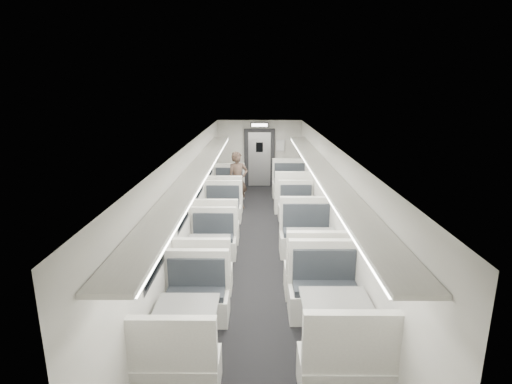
{
  "coord_description": "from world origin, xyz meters",
  "views": [
    {
      "loc": [
        -0.04,
        -8.34,
        3.54
      ],
      "look_at": [
        -0.1,
        1.03,
        1.07
      ],
      "focal_mm": 28.0,
      "sensor_mm": 36.0,
      "label": 1
    }
  ],
  "objects_px": {
    "vestibule_door": "(259,158)",
    "passenger": "(238,180)",
    "booth_left_d": "(188,326)",
    "booth_right_d": "(334,323)",
    "booth_left_b": "(220,217)",
    "booth_right_a": "(292,191)",
    "exit_sign": "(260,125)",
    "booth_left_a": "(228,192)",
    "booth_right_c": "(311,252)",
    "booth_left_c": "(209,255)",
    "booth_right_b": "(299,215)"
  },
  "relations": [
    {
      "from": "booth_right_d",
      "to": "passenger",
      "type": "height_order",
      "value": "passenger"
    },
    {
      "from": "booth_left_a",
      "to": "exit_sign",
      "type": "height_order",
      "value": "exit_sign"
    },
    {
      "from": "booth_left_a",
      "to": "booth_right_b",
      "type": "relative_size",
      "value": 1.03
    },
    {
      "from": "booth_right_b",
      "to": "exit_sign",
      "type": "relative_size",
      "value": 3.17
    },
    {
      "from": "booth_left_a",
      "to": "booth_left_d",
      "type": "xyz_separation_m",
      "value": [
        0.0,
        -7.21,
        0.0
      ]
    },
    {
      "from": "booth_left_d",
      "to": "booth_left_c",
      "type": "bearing_deg",
      "value": 90.0
    },
    {
      "from": "booth_right_a",
      "to": "booth_right_c",
      "type": "height_order",
      "value": "booth_right_c"
    },
    {
      "from": "booth_left_b",
      "to": "booth_right_a",
      "type": "xyz_separation_m",
      "value": [
        2.0,
        2.46,
        0.05
      ]
    },
    {
      "from": "booth_left_b",
      "to": "vestibule_door",
      "type": "bearing_deg",
      "value": 77.99
    },
    {
      "from": "vestibule_door",
      "to": "booth_right_b",
      "type": "bearing_deg",
      "value": -77.4
    },
    {
      "from": "booth_left_b",
      "to": "booth_left_c",
      "type": "height_order",
      "value": "booth_left_b"
    },
    {
      "from": "booth_left_d",
      "to": "booth_right_c",
      "type": "distance_m",
      "value": 3.14
    },
    {
      "from": "booth_right_a",
      "to": "vestibule_door",
      "type": "bearing_deg",
      "value": 114.08
    },
    {
      "from": "booth_right_b",
      "to": "booth_right_c",
      "type": "relative_size",
      "value": 0.85
    },
    {
      "from": "vestibule_door",
      "to": "exit_sign",
      "type": "distance_m",
      "value": 1.33
    },
    {
      "from": "booth_right_b",
      "to": "vestibule_door",
      "type": "relative_size",
      "value": 0.94
    },
    {
      "from": "booth_left_d",
      "to": "booth_left_b",
      "type": "bearing_deg",
      "value": 90.0
    },
    {
      "from": "booth_right_d",
      "to": "booth_left_a",
      "type": "bearing_deg",
      "value": 105.56
    },
    {
      "from": "vestibule_door",
      "to": "passenger",
      "type": "bearing_deg",
      "value": -103.19
    },
    {
      "from": "booth_right_b",
      "to": "booth_right_c",
      "type": "xyz_separation_m",
      "value": [
        0.0,
        -2.56,
        0.06
      ]
    },
    {
      "from": "booth_left_d",
      "to": "booth_right_d",
      "type": "distance_m",
      "value": 2.0
    },
    {
      "from": "booth_left_a",
      "to": "booth_left_b",
      "type": "bearing_deg",
      "value": -90.0
    },
    {
      "from": "exit_sign",
      "to": "booth_right_c",
      "type": "bearing_deg",
      "value": -81.32
    },
    {
      "from": "booth_left_b",
      "to": "booth_left_c",
      "type": "relative_size",
      "value": 1.03
    },
    {
      "from": "booth_right_a",
      "to": "booth_right_b",
      "type": "bearing_deg",
      "value": -90.0
    },
    {
      "from": "booth_left_c",
      "to": "passenger",
      "type": "relative_size",
      "value": 1.16
    },
    {
      "from": "booth_left_b",
      "to": "booth_right_d",
      "type": "xyz_separation_m",
      "value": [
        2.0,
        -4.73,
        0.04
      ]
    },
    {
      "from": "booth_right_a",
      "to": "vestibule_door",
      "type": "height_order",
      "value": "vestibule_door"
    },
    {
      "from": "booth_left_a",
      "to": "booth_left_b",
      "type": "distance_m",
      "value": 2.45
    },
    {
      "from": "booth_right_b",
      "to": "exit_sign",
      "type": "distance_m",
      "value": 4.54
    },
    {
      "from": "booth_right_a",
      "to": "exit_sign",
      "type": "relative_size",
      "value": 3.72
    },
    {
      "from": "booth_right_b",
      "to": "passenger",
      "type": "relative_size",
      "value": 1.15
    },
    {
      "from": "booth_left_c",
      "to": "booth_right_d",
      "type": "xyz_separation_m",
      "value": [
        2.0,
        -2.38,
        0.05
      ]
    },
    {
      "from": "exit_sign",
      "to": "booth_right_d",
      "type": "bearing_deg",
      "value": -83.62
    },
    {
      "from": "booth_right_c",
      "to": "booth_left_d",
      "type": "bearing_deg",
      "value": -129.51
    },
    {
      "from": "booth_left_d",
      "to": "booth_right_d",
      "type": "height_order",
      "value": "booth_right_d"
    },
    {
      "from": "vestibule_door",
      "to": "exit_sign",
      "type": "relative_size",
      "value": 3.39
    },
    {
      "from": "booth_left_b",
      "to": "booth_right_b",
      "type": "bearing_deg",
      "value": 6.5
    },
    {
      "from": "booth_left_b",
      "to": "booth_right_a",
      "type": "distance_m",
      "value": 3.17
    },
    {
      "from": "booth_right_b",
      "to": "booth_right_d",
      "type": "xyz_separation_m",
      "value": [
        0.0,
        -4.96,
        0.05
      ]
    },
    {
      "from": "booth_right_a",
      "to": "booth_left_c",
      "type": "bearing_deg",
      "value": -112.54
    },
    {
      "from": "booth_left_b",
      "to": "booth_right_c",
      "type": "height_order",
      "value": "booth_right_c"
    },
    {
      "from": "booth_left_a",
      "to": "booth_right_a",
      "type": "height_order",
      "value": "booth_right_a"
    },
    {
      "from": "booth_left_a",
      "to": "booth_right_a",
      "type": "distance_m",
      "value": 2.0
    },
    {
      "from": "passenger",
      "to": "exit_sign",
      "type": "relative_size",
      "value": 2.76
    },
    {
      "from": "booth_right_c",
      "to": "booth_right_b",
      "type": "bearing_deg",
      "value": 90.0
    },
    {
      "from": "booth_left_a",
      "to": "booth_right_c",
      "type": "bearing_deg",
      "value": -67.3
    },
    {
      "from": "booth_right_a",
      "to": "booth_right_d",
      "type": "relative_size",
      "value": 1.02
    },
    {
      "from": "passenger",
      "to": "vestibule_door",
      "type": "relative_size",
      "value": 0.81
    },
    {
      "from": "booth_right_b",
      "to": "booth_left_b",
      "type": "bearing_deg",
      "value": -173.5
    }
  ]
}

